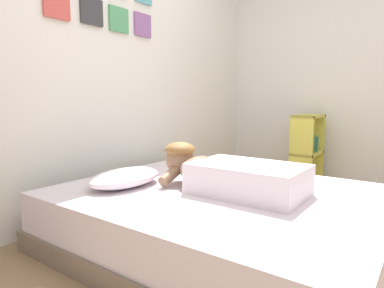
{
  "coord_description": "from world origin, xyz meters",
  "views": [
    {
      "loc": [
        -1.76,
        -0.64,
        0.9
      ],
      "look_at": [
        0.05,
        0.67,
        0.61
      ],
      "focal_mm": 31.08,
      "sensor_mm": 36.0,
      "label": 1
    }
  ],
  "objects_px": {
    "pillow": "(125,178)",
    "cell_phone": "(237,182)",
    "bookshelf": "(307,149)",
    "bed": "(220,218)",
    "person_lying": "(227,173)",
    "coffee_cup": "(205,171)"
  },
  "relations": [
    {
      "from": "pillow",
      "to": "cell_phone",
      "type": "height_order",
      "value": "pillow"
    },
    {
      "from": "cell_phone",
      "to": "bookshelf",
      "type": "relative_size",
      "value": 0.19
    },
    {
      "from": "bed",
      "to": "cell_phone",
      "type": "distance_m",
      "value": 0.29
    },
    {
      "from": "pillow",
      "to": "bookshelf",
      "type": "relative_size",
      "value": 0.69
    },
    {
      "from": "person_lying",
      "to": "bookshelf",
      "type": "distance_m",
      "value": 1.87
    },
    {
      "from": "coffee_cup",
      "to": "person_lying",
      "type": "bearing_deg",
      "value": -127.13
    },
    {
      "from": "coffee_cup",
      "to": "bookshelf",
      "type": "distance_m",
      "value": 1.64
    },
    {
      "from": "bed",
      "to": "pillow",
      "type": "xyz_separation_m",
      "value": [
        -0.28,
        0.54,
        0.24
      ]
    },
    {
      "from": "pillow",
      "to": "bookshelf",
      "type": "bearing_deg",
      "value": -12.62
    },
    {
      "from": "coffee_cup",
      "to": "bookshelf",
      "type": "height_order",
      "value": "bookshelf"
    },
    {
      "from": "pillow",
      "to": "person_lying",
      "type": "distance_m",
      "value": 0.65
    },
    {
      "from": "coffee_cup",
      "to": "bookshelf",
      "type": "xyz_separation_m",
      "value": [
        1.62,
        -0.23,
        -0.01
      ]
    },
    {
      "from": "cell_phone",
      "to": "bed",
      "type": "bearing_deg",
      "value": -178.71
    },
    {
      "from": "cell_phone",
      "to": "bookshelf",
      "type": "height_order",
      "value": "bookshelf"
    },
    {
      "from": "coffee_cup",
      "to": "bookshelf",
      "type": "bearing_deg",
      "value": -8.2
    },
    {
      "from": "pillow",
      "to": "bookshelf",
      "type": "distance_m",
      "value": 2.21
    },
    {
      "from": "bookshelf",
      "to": "person_lying",
      "type": "bearing_deg",
      "value": -177.04
    },
    {
      "from": "bed",
      "to": "pillow",
      "type": "height_order",
      "value": "pillow"
    },
    {
      "from": "bed",
      "to": "person_lying",
      "type": "xyz_separation_m",
      "value": [
        0.01,
        -0.04,
        0.29
      ]
    },
    {
      "from": "bed",
      "to": "person_lying",
      "type": "relative_size",
      "value": 2.07
    },
    {
      "from": "bed",
      "to": "coffee_cup",
      "type": "relative_size",
      "value": 15.25
    },
    {
      "from": "pillow",
      "to": "cell_phone",
      "type": "distance_m",
      "value": 0.73
    }
  ]
}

